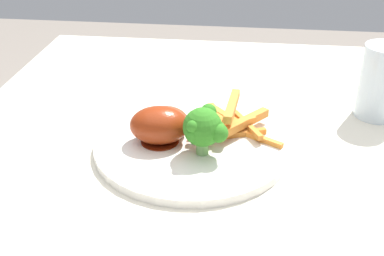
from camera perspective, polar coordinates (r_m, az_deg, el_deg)
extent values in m
cube|color=silver|center=(0.62, 0.79, -7.26)|extent=(1.05, 0.75, 0.03)
cylinder|color=#ACA695|center=(1.24, 17.89, -8.98)|extent=(0.06, 0.06, 0.71)
cylinder|color=#ACA695|center=(1.26, -11.45, -7.13)|extent=(0.06, 0.06, 0.71)
cylinder|color=white|center=(0.67, 0.00, -1.95)|extent=(0.27, 0.27, 0.01)
cylinder|color=#79AD5D|center=(0.63, 1.41, -2.22)|extent=(0.02, 0.02, 0.02)
sphere|color=#2E781E|center=(0.62, 1.45, 0.10)|extent=(0.05, 0.05, 0.05)
sphere|color=#2E781E|center=(0.61, 0.11, -0.64)|extent=(0.02, 0.02, 0.02)
sphere|color=#2E781E|center=(0.60, 0.08, 0.17)|extent=(0.02, 0.02, 0.02)
sphere|color=#2E781E|center=(0.63, 1.97, 1.93)|extent=(0.02, 0.02, 0.02)
sphere|color=#2E781E|center=(0.61, 3.16, -0.59)|extent=(0.02, 0.02, 0.02)
sphere|color=#2E781E|center=(0.62, 2.82, -0.35)|extent=(0.03, 0.03, 0.03)
cube|color=orange|center=(0.69, 3.33, 0.21)|extent=(0.02, 0.08, 0.01)
cube|color=orange|center=(0.66, 3.60, 0.03)|extent=(0.07, 0.09, 0.01)
cube|color=orange|center=(0.69, 6.53, 0.38)|extent=(0.08, 0.04, 0.01)
cube|color=orange|center=(0.68, 6.16, 0.65)|extent=(0.08, 0.07, 0.01)
cube|color=orange|center=(0.68, 4.74, 2.62)|extent=(0.09, 0.02, 0.01)
cube|color=orange|center=(0.69, -0.51, 0.19)|extent=(0.06, 0.08, 0.01)
cube|color=orange|center=(0.68, 6.88, -0.79)|extent=(0.06, 0.09, 0.01)
cube|color=orange|center=(0.68, 3.16, 0.74)|extent=(0.04, 0.06, 0.01)
cube|color=orange|center=(0.71, 4.04, 1.25)|extent=(0.07, 0.06, 0.01)
cube|color=orange|center=(0.71, 3.62, 1.13)|extent=(0.08, 0.05, 0.01)
cube|color=orange|center=(0.68, 6.14, -0.61)|extent=(0.03, 0.06, 0.01)
cylinder|color=#621909|center=(0.66, -3.81, -1.53)|extent=(0.05, 0.05, 0.00)
ellipsoid|color=maroon|center=(0.65, -3.88, 0.35)|extent=(0.07, 0.09, 0.05)
cylinder|color=beige|center=(0.65, 1.42, 0.14)|extent=(0.02, 0.03, 0.01)
sphere|color=silver|center=(0.65, 2.85, 0.14)|extent=(0.02, 0.02, 0.02)
cylinder|color=#572311|center=(0.68, -3.07, -0.59)|extent=(0.05, 0.05, 0.00)
ellipsoid|color=brown|center=(0.67, -3.11, 0.83)|extent=(0.06, 0.07, 0.04)
cylinder|color=beige|center=(0.66, 1.36, 0.28)|extent=(0.01, 0.04, 0.01)
sphere|color=silver|center=(0.66, 2.84, 0.15)|extent=(0.02, 0.02, 0.02)
cylinder|color=silver|center=(0.79, 21.52, 5.10)|extent=(0.07, 0.07, 0.11)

